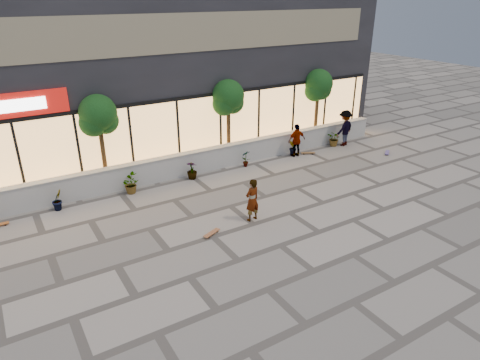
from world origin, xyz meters
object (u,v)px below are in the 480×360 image
skateboard_right_near (308,153)px  skateboard_center (212,233)px  tree_midwest (98,117)px  tree_mideast (228,99)px  skater_right_far (345,128)px  skater_center (252,200)px  skater_right_near (297,140)px  skateboard_right_far (387,152)px  tree_east (318,87)px

skateboard_right_near → skateboard_center: bearing=-122.5°
tree_midwest → tree_mideast: size_ratio=1.00×
skater_right_far → skateboard_right_near: bearing=-12.4°
skater_center → skater_right_far: 9.72m
tree_mideast → skater_right_far: size_ratio=2.04×
skateboard_right_near → skater_right_near: bearing=-159.8°
tree_midwest → skateboard_right_far: tree_midwest is taller
skater_right_far → skateboard_right_far: skater_right_far is taller
tree_east → skater_right_far: tree_east is taller
tree_mideast → skateboard_right_far: tree_mideast is taller
tree_east → skater_center: tree_east is taller
skater_right_near → skater_center: bearing=41.8°
skater_center → skateboard_center: (-1.74, -0.16, -0.73)m
tree_mideast → tree_east: 5.50m
skater_right_far → skateboard_right_near: skater_right_far is taller
tree_mideast → skater_right_far: (6.31, -1.40, -2.03)m
skater_right_near → skateboard_right_near: bearing=175.1°
tree_midwest → skater_center: tree_midwest is taller
skater_center → skateboard_right_near: bearing=-154.7°
skater_right_far → tree_mideast: bearing=-27.2°
skateboard_right_far → tree_midwest: bearing=129.1°
skater_right_far → skateboard_right_far: (0.99, -2.16, -0.89)m
tree_midwest → skater_center: size_ratio=2.44×
skater_right_far → skateboard_right_far: size_ratio=2.84×
skater_center → tree_midwest: bearing=-67.1°
skateboard_center → skater_right_near: bearing=9.5°
skateboard_center → skateboard_right_near: size_ratio=1.02×
skater_center → skater_right_far: (8.68, 4.36, 0.16)m
skater_right_far → skateboard_center: bearing=8.8°
tree_midwest → skater_center: 7.15m
skater_right_near → skater_right_far: (3.22, 0.00, 0.13)m
skater_right_far → skateboard_right_far: 2.54m
skateboard_center → skateboard_right_far: 11.65m
skater_center → skateboard_right_near: 7.53m
tree_east → skateboard_right_far: tree_east is taller
tree_mideast → tree_east: bearing=0.0°
skater_center → skater_right_far: bearing=-162.7°
tree_midwest → skater_right_near: bearing=-8.8°
tree_mideast → skateboard_right_far: bearing=-26.0°
skater_center → skateboard_right_near: skater_center is taller
skater_right_near → skater_right_far: skater_right_far is taller
skater_center → skater_right_near: 6.99m
tree_midwest → skater_center: bearing=-57.8°
tree_east → tree_mideast: bearing=180.0°
skater_right_near → skater_right_far: size_ratio=0.87×
skater_center → skateboard_right_near: (6.16, 4.26, -0.73)m
tree_east → skateboard_right_near: 3.69m
tree_midwest → skateboard_center: 6.87m
skater_center → skateboard_center: bearing=-4.0°
skateboard_center → tree_east: bearing=9.1°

